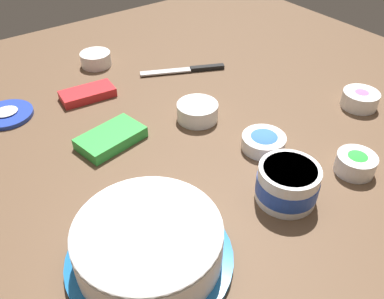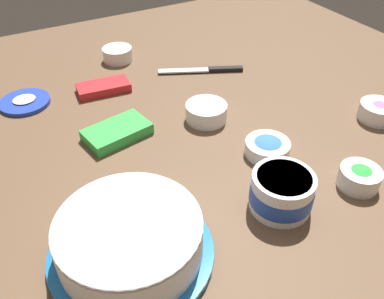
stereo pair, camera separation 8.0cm
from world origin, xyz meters
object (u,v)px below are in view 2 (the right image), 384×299
frosted_cake (130,238)px  sprinkle_bowl_blue (267,147)px  sprinkle_bowl_pink (378,111)px  sprinkle_bowl_green (360,177)px  frosting_tub (282,191)px  frosting_tub_lid (25,102)px  sprinkle_bowl_orange (207,111)px  spreading_knife (208,70)px  candy_box_upper (104,87)px  sprinkle_bowl_rainbow (118,54)px  candy_box_lower (117,132)px

frosted_cake → sprinkle_bowl_blue: bearing=16.7°
sprinkle_bowl_pink → sprinkle_bowl_green: same height
frosting_tub → frosting_tub_lid: size_ratio=0.93×
sprinkle_bowl_orange → frosting_tub: bearing=-95.3°
frosted_cake → sprinkle_bowl_green: size_ratio=3.37×
spreading_knife → candy_box_upper: 0.29m
sprinkle_bowl_rainbow → sprinkle_bowl_orange: sprinkle_bowl_orange is taller
sprinkle_bowl_rainbow → sprinkle_bowl_blue: 0.57m
sprinkle_bowl_orange → candy_box_lower: bearing=170.0°
sprinkle_bowl_orange → sprinkle_bowl_blue: bearing=-75.8°
sprinkle_bowl_rainbow → candy_box_upper: bearing=-122.8°
candy_box_upper → sprinkle_bowl_green: bearing=-55.9°
sprinkle_bowl_orange → frosted_cake: bearing=-137.8°
frosted_cake → sprinkle_bowl_orange: bearing=42.2°
frosted_cake → frosting_tub_lid: (-0.06, 0.55, -0.04)m
spreading_knife → sprinkle_bowl_green: sprinkle_bowl_green is taller
spreading_knife → sprinkle_bowl_orange: sprinkle_bowl_orange is taller
frosting_tub_lid → sprinkle_bowl_rainbow: sprinkle_bowl_rainbow is taller
sprinkle_bowl_blue → candy_box_lower: sprinkle_bowl_blue is taller
sprinkle_bowl_pink → frosting_tub_lid: bearing=146.7°
frosting_tub → sprinkle_bowl_green: bearing=-9.9°
spreading_knife → sprinkle_bowl_green: size_ratio=2.86×
sprinkle_bowl_pink → candy_box_upper: (-0.52, 0.43, -0.01)m
sprinkle_bowl_rainbow → sprinkle_bowl_orange: 0.39m
frosted_cake → candy_box_upper: 0.53m
sprinkle_bowl_blue → candy_box_lower: 0.33m
frosting_tub_lid → candy_box_lower: candy_box_lower is taller
spreading_knife → sprinkle_bowl_pink: size_ratio=2.57×
sprinkle_bowl_pink → sprinkle_bowl_orange: (-0.35, 0.19, -0.00)m
frosting_tub → spreading_knife: 0.52m
sprinkle_bowl_green → candy_box_upper: size_ratio=0.59×
sprinkle_bowl_green → candy_box_lower: 0.50m
candy_box_upper → frosting_tub: bearing=-69.5°
frosting_tub → sprinkle_bowl_orange: size_ratio=1.18×
frosting_tub_lid → sprinkle_bowl_blue: sprinkle_bowl_blue is taller
sprinkle_bowl_green → candy_box_upper: (-0.31, 0.57, -0.01)m
frosting_tub → sprinkle_bowl_green: (0.16, -0.03, -0.02)m
sprinkle_bowl_orange → sprinkle_bowl_blue: sprinkle_bowl_orange is taller
frosting_tub_lid → frosting_tub: bearing=-60.1°
frosting_tub_lid → sprinkle_bowl_orange: 0.45m
sprinkle_bowl_pink → sprinkle_bowl_blue: (-0.30, 0.02, -0.00)m
sprinkle_bowl_orange → candy_box_upper: size_ratio=0.72×
frosting_tub_lid → sprinkle_bowl_orange: sprinkle_bowl_orange is taller
sprinkle_bowl_orange → sprinkle_bowl_pink: bearing=-28.7°
frosting_tub_lid → sprinkle_bowl_orange: size_ratio=1.27×
frosting_tub_lid → sprinkle_bowl_blue: size_ratio=1.31×
spreading_knife → sprinkle_bowl_rainbow: bearing=135.9°
sprinkle_bowl_pink → sprinkle_bowl_rainbow: (-0.42, 0.58, -0.00)m
spreading_knife → sprinkle_bowl_orange: 0.23m
sprinkle_bowl_green → candy_box_lower: (-0.34, 0.37, -0.01)m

